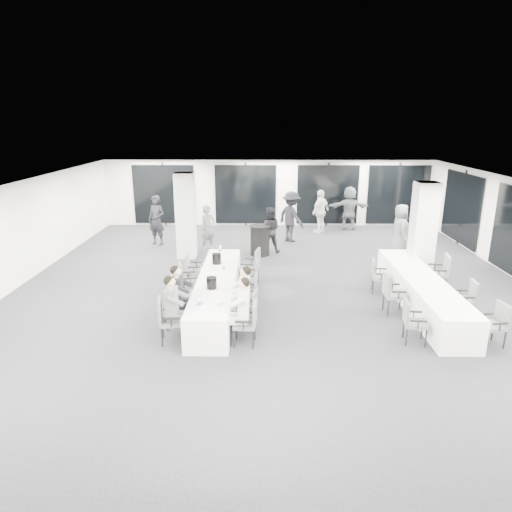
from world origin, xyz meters
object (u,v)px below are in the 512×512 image
Objects in this scene: chair_main_left_fourth at (186,278)px; standing_guest_e at (400,226)px; cocktail_table at (260,240)px; standing_guest_c at (291,213)px; chair_main_right_mid at (250,290)px; banquet_table_main at (217,292)px; chair_side_right_far at (440,271)px; ice_bucket_near at (212,283)px; banquet_table_side at (421,292)px; chair_main_right_second at (249,308)px; chair_side_left_mid at (392,291)px; standing_guest_g at (156,217)px; standing_guest_d at (321,209)px; chair_main_left_near at (167,317)px; chair_side_right_mid at (467,297)px; chair_side_left_far at (378,274)px; standing_guest_f at (349,205)px; ice_bucket_far at (217,259)px; chair_main_right_fourth at (252,276)px; chair_side_left_near at (412,319)px; chair_main_right_near at (248,321)px; chair_side_right_near at (496,322)px; standing_guest_a at (208,225)px; chair_main_right_far at (252,265)px; standing_guest_b at (269,227)px; chair_main_left_mid at (179,291)px; chair_main_left_far at (192,267)px; chair_main_left_second at (174,306)px; standing_guest_h at (422,240)px.

standing_guest_e is (6.62, 4.18, 0.42)m from chair_main_left_fourth.
standing_guest_c is (1.16, 1.82, 0.56)m from cocktail_table.
cocktail_table is at bearing 0.37° from chair_main_right_mid.
banquet_table_main is 5.94m from chair_side_right_far.
cocktail_table reaches higher than ice_bucket_near.
chair_main_right_second is (-4.17, -1.31, 0.13)m from banquet_table_side.
standing_guest_g reaches higher than chair_side_left_mid.
standing_guest_d is at bearing 101.22° from banquet_table_side.
chair_main_left_near is 1.07× the size of chair_side_right_mid.
standing_guest_e is (1.62, 3.68, 0.45)m from chair_side_left_far.
ice_bucket_far is (-4.80, -7.15, -0.14)m from standing_guest_f.
banquet_table_side is 8.23m from standing_guest_f.
chair_side_right_far is 6.16m from ice_bucket_near.
standing_guest_c is (1.36, 5.59, 0.52)m from chair_main_right_fourth.
chair_main_left_near is at bearing -74.58° from chair_side_left_mid.
standing_guest_g reaches higher than ice_bucket_far.
chair_side_left_near is at bearing -112.82° from chair_main_right_mid.
standing_guest_c reaches higher than chair_side_left_near.
chair_main_right_near is 0.46× the size of standing_guest_d.
standing_guest_a reaches higher than chair_side_right_near.
chair_side_left_near is 3.25× the size of ice_bucket_far.
standing_guest_b is (0.51, 3.28, 0.31)m from chair_main_right_far.
banquet_table_side is 5.27× the size of chair_main_left_fourth.
chair_main_right_fourth is at bearing -168.79° from chair_main_right_far.
chair_main_left_mid is at bearing -131.78° from standing_guest_a.
chair_main_right_second is 10.28m from standing_guest_f.
standing_guest_e is (4.96, 6.67, 0.45)m from chair_main_right_near.
chair_side_right_far reaches higher than chair_side_right_mid.
chair_main_right_fourth is 5.78m from standing_guest_c.
standing_guest_d is (1.28, 1.42, -0.08)m from standing_guest_c.
chair_main_right_far is 7.76m from standing_guest_f.
chair_main_left_mid is 0.54× the size of standing_guest_b.
chair_main_right_fourth is at bearing 59.08° from ice_bucket_near.
chair_main_left_mid is (-5.83, -0.48, 0.18)m from banquet_table_side.
standing_guest_a reaches higher than chair_side_left_far.
chair_side_left_far is at bearing 84.88° from chair_main_left_far.
chair_main_left_second is 0.94× the size of chair_main_left_fourth.
chair_main_left_mid is 0.54× the size of standing_guest_h.
chair_side_right_near is (1.66, -1.58, -0.04)m from chair_side_left_mid.
chair_main_left_second is at bearing 0.91° from chair_main_left_far.
chair_main_right_far is 6.07m from chair_side_right_near.
standing_guest_h is (6.79, 4.24, 0.39)m from chair_main_left_second.
cocktail_table is 1.14× the size of chair_side_right_near.
ice_bucket_far is at bearing 79.28° from chair_side_right_mid.
standing_guest_b is (0.52, 5.05, 0.39)m from chair_main_right_mid.
chair_main_right_fourth reaches higher than chair_side_right_mid.
chair_main_right_second is 4.04m from chair_side_left_far.
banquet_table_side is at bearing -83.26° from chair_main_right_mid.
ice_bucket_far reaches higher than chair_main_right_second.
chair_main_left_fourth is at bearing 37.42° from chair_main_right_near.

